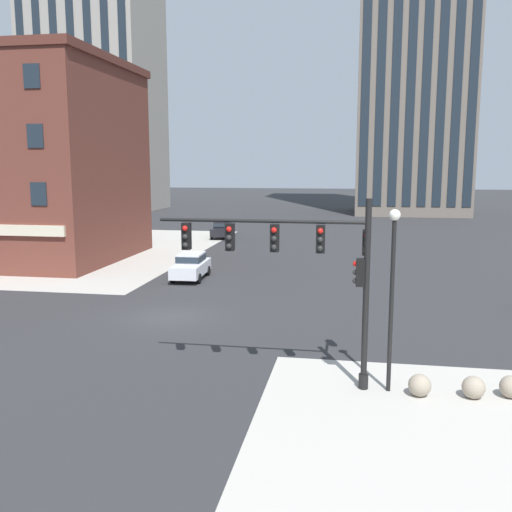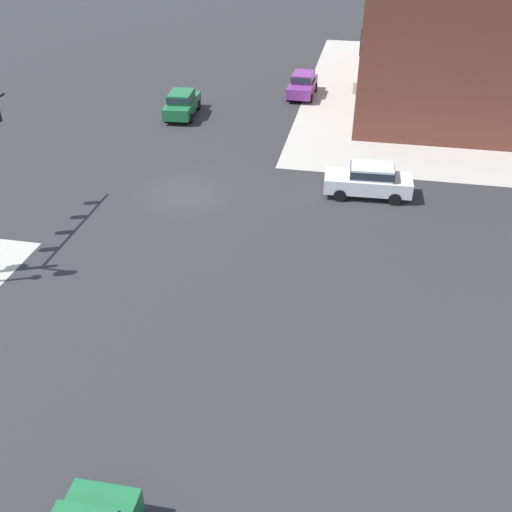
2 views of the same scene
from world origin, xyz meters
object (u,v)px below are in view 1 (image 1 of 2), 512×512
Objects in this scene: street_lamp_corner_near at (392,281)px; traffic_signal_main at (312,262)px; car_parked_curb at (222,229)px; bollard_sphere_curb_c at (511,387)px; bollard_sphere_curb_b at (473,387)px; car_main_northbound_near at (191,265)px; bollard_sphere_curb_a at (420,385)px.

traffic_signal_main is at bearing 175.25° from street_lamp_corner_near.
bollard_sphere_curb_c is at bearing -64.31° from car_parked_curb.
car_parked_curb reaches higher than bollard_sphere_curb_b.
traffic_signal_main is 19.25m from car_main_northbound_near.
bollard_sphere_curb_b is 22.21m from car_main_northbound_near.
bollard_sphere_curb_b is 1.00× the size of bollard_sphere_curb_c.
street_lamp_corner_near is 1.33× the size of car_main_northbound_near.
bollard_sphere_curb_c is at bearing 1.34° from street_lamp_corner_near.
bollard_sphere_curb_b is at bearing 3.84° from bollard_sphere_curb_a.
car_parked_curb is (-18.28, 38.00, 0.56)m from bollard_sphere_curb_c.
bollard_sphere_curb_b is at bearing -168.03° from bollard_sphere_curb_c.
car_parked_curb reaches higher than bollard_sphere_curb_c.
traffic_signal_main reaches higher than street_lamp_corner_near.
bollard_sphere_curb_b is 1.22m from bollard_sphere_curb_c.
traffic_signal_main is at bearing -61.55° from car_main_northbound_near.
bollard_sphere_curb_b is at bearing -3.57° from street_lamp_corner_near.
bollard_sphere_curb_c is at bearing 7.27° from bollard_sphere_curb_a.
bollard_sphere_curb_a is 21.28m from car_main_northbound_near.
traffic_signal_main is 2.61m from street_lamp_corner_near.
car_main_northbound_near is at bearing 129.80° from bollard_sphere_curb_b.
street_lamp_corner_near reaches higher than car_main_northbound_near.
bollard_sphere_curb_b is at bearing -50.20° from car_main_northbound_near.
bollard_sphere_curb_c is 22.81m from car_main_northbound_near.
traffic_signal_main is 6.43m from bollard_sphere_curb_b.
car_main_northbound_near is 0.99× the size of car_parked_curb.
bollard_sphere_curb_c is at bearing -1.12° from traffic_signal_main.
bollard_sphere_curb_b is 0.12× the size of street_lamp_corner_near.
street_lamp_corner_near is at bearing -178.66° from bollard_sphere_curb_c.
traffic_signal_main is 9.70× the size of bollard_sphere_curb_c.
traffic_signal_main is 7.41m from bollard_sphere_curb_c.
car_main_northbound_near is at bearing -82.28° from car_parked_curb.
bollard_sphere_curb_b is at bearing -4.15° from traffic_signal_main.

